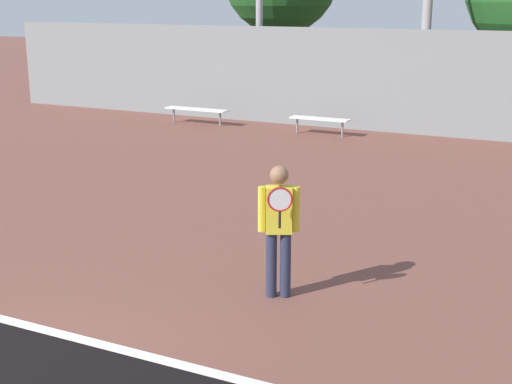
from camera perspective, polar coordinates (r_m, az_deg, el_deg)
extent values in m
cylinder|color=#282D47|center=(9.19, 1.24, -5.83)|extent=(0.14, 0.14, 0.87)
cylinder|color=#282D47|center=(9.20, 2.37, -5.82)|extent=(0.14, 0.14, 0.87)
cube|color=yellow|center=(8.96, 1.84, -1.43)|extent=(0.38, 0.33, 0.60)
cylinder|color=yellow|center=(8.95, 0.47, -1.37)|extent=(0.10, 0.10, 0.58)
cylinder|color=yellow|center=(8.96, 3.22, -1.37)|extent=(0.10, 0.10, 0.58)
sphere|color=#8E6647|center=(8.84, 1.87, 1.36)|extent=(0.24, 0.24, 0.24)
cylinder|color=black|center=(8.70, 1.91, -2.21)|extent=(0.03, 0.03, 0.22)
torus|color=red|center=(8.63, 1.92, -0.59)|extent=(0.29, 0.16, 0.31)
cylinder|color=silver|center=(8.63, 1.92, -0.59)|extent=(0.24, 0.12, 0.27)
cube|color=white|center=(21.89, -4.78, 6.61)|extent=(2.05, 0.40, 0.04)
cylinder|color=gray|center=(22.35, -6.58, 6.12)|extent=(0.06, 0.06, 0.44)
cylinder|color=gray|center=(21.52, -2.88, 5.85)|extent=(0.06, 0.06, 0.44)
cube|color=white|center=(20.16, 5.12, 5.86)|extent=(1.70, 0.40, 0.04)
cylinder|color=gray|center=(20.45, 3.32, 5.34)|extent=(0.06, 0.06, 0.44)
cylinder|color=gray|center=(19.97, 6.93, 5.02)|extent=(0.06, 0.06, 0.44)
cube|color=gray|center=(20.71, 11.12, 8.66)|extent=(27.23, 0.06, 2.91)
cylinder|color=brown|center=(26.89, 1.95, 10.33)|extent=(0.54, 0.54, 2.85)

